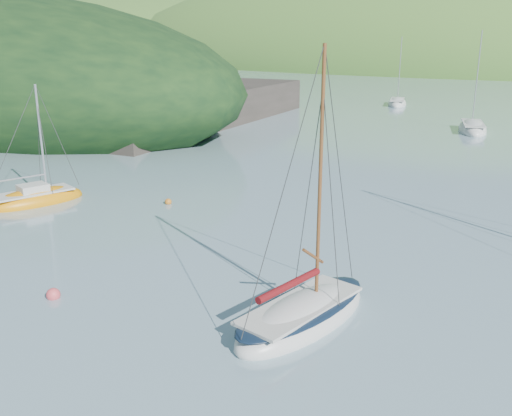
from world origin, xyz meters
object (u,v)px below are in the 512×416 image
Objects in this scene: sailboat_yellow at (36,200)px; daysailer_white at (302,316)px; distant_sloop_a at (472,130)px; distant_sloop_c at (397,104)px.

daysailer_white is at bearing 3.64° from sailboat_yellow.
distant_sloop_a is at bearing 104.64° from daysailer_white.
daysailer_white is 62.19m from distant_sloop_c.
sailboat_yellow is 0.74× the size of distant_sloop_c.
distant_sloop_c is (-14.41, 16.13, -0.01)m from distant_sloop_a.
sailboat_yellow is at bearing 176.60° from daysailer_white.
distant_sloop_c is at bearing 104.66° from sailboat_yellow.
distant_sloop_a reaches higher than daysailer_white.
daysailer_white reaches higher than sailboat_yellow.
distant_sloop_c is (-1.99, 55.45, -0.00)m from sailboat_yellow.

